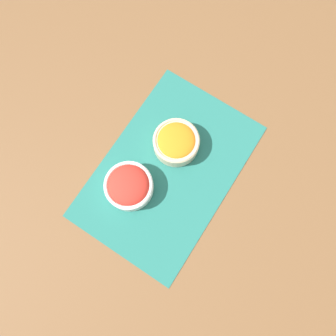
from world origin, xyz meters
The scene contains 4 objects.
ground_plane centered at (0.00, 0.00, 0.00)m, with size 3.00×3.00×0.00m, color brown.
placemat centered at (0.00, 0.00, 0.00)m, with size 0.55×0.36×0.00m.
carrot_bowl centered at (-0.08, -0.02, 0.04)m, with size 0.13×0.13×0.06m.
tomato_bowl centered at (0.10, -0.06, 0.04)m, with size 0.14×0.14×0.07m.
Camera 1 is at (0.18, 0.12, 0.94)m, focal length 35.00 mm.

